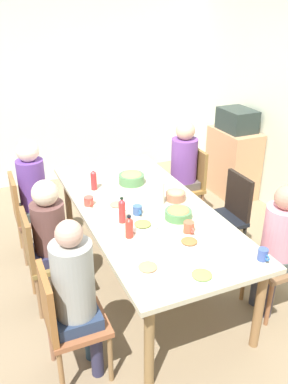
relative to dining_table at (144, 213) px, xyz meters
The scene contains 32 objects.
ground_plane 0.70m from the dining_table, ahead, with size 6.43×6.43×0.00m, color #857155.
wall_left 2.81m from the dining_table, behind, with size 0.12×4.42×2.60m, color silver.
dining_table is the anchor object (origin of this frame).
chair_0 1.25m from the dining_table, 48.68° to the left, with size 0.40×0.40×0.90m.
person_0 1.17m from the dining_table, 45.70° to the left, with size 0.30×0.30×1.17m.
chair_1 0.95m from the dining_table, 90.00° to the right, with size 0.40×0.40×0.90m.
person_1 0.83m from the dining_table, 90.00° to the right, with size 0.30×0.30×1.17m.
chair_2 1.25m from the dining_table, 131.32° to the left, with size 0.40×0.40×0.90m.
person_2 1.17m from the dining_table, 134.24° to the left, with size 0.30×0.30×1.25m.
chair_3 1.25m from the dining_table, 131.32° to the right, with size 0.40×0.40×0.90m.
person_3 1.17m from the dining_table, 134.29° to the right, with size 0.30×0.30×1.25m.
chair_4 1.25m from the dining_table, 48.68° to the right, with size 0.40×0.40×0.90m.
person_4 1.17m from the dining_table, 45.71° to the right, with size 0.30×0.30×1.25m.
chair_5 0.95m from the dining_table, 90.00° to the left, with size 0.40×0.40×0.90m.
plate_0 1.08m from the dining_table, ahead, with size 0.25×0.25×0.04m.
plate_1 0.69m from the dining_table, ahead, with size 0.23×0.23×0.04m.
plate_2 0.35m from the dining_table, 25.15° to the right, with size 0.25×0.25×0.04m.
plate_3 0.25m from the dining_table, 114.31° to the right, with size 0.24×0.24×0.04m.
plate_4 0.92m from the dining_table, 21.73° to the right, with size 0.24×0.24×0.04m.
bowl_0 0.35m from the dining_table, 93.47° to the left, with size 0.18×0.18×0.10m.
bowl_1 0.55m from the dining_table, behind, with size 0.26×0.26×0.11m.
bowl_2 0.37m from the dining_table, 32.33° to the left, with size 0.23×0.23×0.09m.
cup_0 0.51m from the dining_table, 117.79° to the right, with size 0.12×0.08×0.08m.
cup_1 1.17m from the dining_table, 23.05° to the left, with size 0.11×0.07×0.09m.
cup_2 0.18m from the dining_table, 46.50° to the right, with size 0.12×0.08×0.08m.
cup_3 0.57m from the dining_table, 16.23° to the left, with size 0.12×0.08×0.09m.
bottle_0 0.53m from the dining_table, 36.26° to the right, with size 0.06×0.06×0.19m.
bottle_1 0.36m from the dining_table, 57.56° to the right, with size 0.06×0.06×0.23m.
bottle_2 0.63m from the dining_table, 150.67° to the right, with size 0.06×0.06×0.21m.
bottle_3 0.25m from the dining_table, 87.98° to the left, with size 0.05×0.05×0.26m.
side_cabinet 2.25m from the dining_table, 124.13° to the left, with size 0.70×0.44×0.90m, color tan.
microwave 2.26m from the dining_table, 124.13° to the left, with size 0.48×0.36×0.28m, color #242F2B.
Camera 1 is at (2.89, -1.25, 2.43)m, focal length 37.33 mm.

